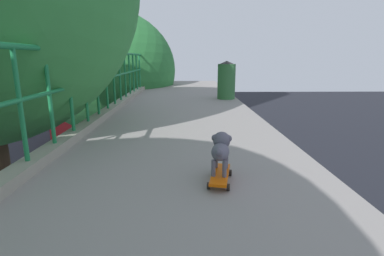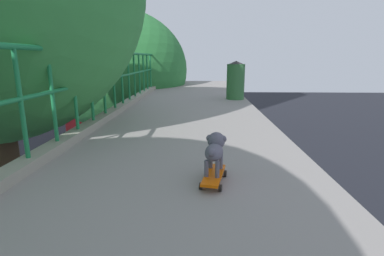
{
  "view_description": "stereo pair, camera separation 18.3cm",
  "coord_description": "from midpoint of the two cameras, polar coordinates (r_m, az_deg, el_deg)",
  "views": [
    {
      "loc": [
        1.23,
        0.58,
        6.74
      ],
      "look_at": [
        1.3,
        3.96,
        5.93
      ],
      "focal_mm": 27.44,
      "sensor_mm": 36.0,
      "label": 1
    },
    {
      "loc": [
        1.42,
        0.58,
        6.74
      ],
      "look_at": [
        1.3,
        3.96,
        5.93
      ],
      "focal_mm": 27.44,
      "sensor_mm": 36.0,
      "label": 2
    }
  ],
  "objects": [
    {
      "name": "roadside_tree_far",
      "position": [
        12.44,
        -13.81,
        10.7
      ],
      "size": [
        5.59,
        5.59,
        8.66
      ],
      "color": "#493A29",
      "rests_on": "ground"
    },
    {
      "name": "car_blue_fifth",
      "position": [
        12.03,
        -26.93,
        -18.7
      ],
      "size": [
        2.02,
        4.57,
        1.33
      ],
      "color": "#1C3298",
      "rests_on": "ground"
    },
    {
      "name": "small_dog",
      "position": [
        2.54,
        6.54,
        -3.95
      ],
      "size": [
        0.21,
        0.39,
        0.33
      ],
      "color": "#575465",
      "rests_on": "toy_skateboard"
    },
    {
      "name": "car_silver_sixth",
      "position": [
        16.71,
        -31.69,
        -9.97
      ],
      "size": [
        1.73,
        4.55,
        1.38
      ],
      "color": "#AAB8BE",
      "rests_on": "ground"
    },
    {
      "name": "litter_bin",
      "position": [
        7.7,
        9.15,
        9.23
      ],
      "size": [
        0.47,
        0.47,
        0.97
      ],
      "color": "#336E3A",
      "rests_on": "overpass_deck"
    },
    {
      "name": "city_bus",
      "position": [
        29.53,
        -16.23,
        3.36
      ],
      "size": [
        2.77,
        11.67,
        3.21
      ],
      "color": "#AD2023",
      "rests_on": "ground"
    },
    {
      "name": "toy_skateboard",
      "position": [
        2.55,
        6.33,
        -9.22
      ],
      "size": [
        0.25,
        0.5,
        0.08
      ],
      "color": "#E45906",
      "rests_on": "overpass_deck"
    }
  ]
}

